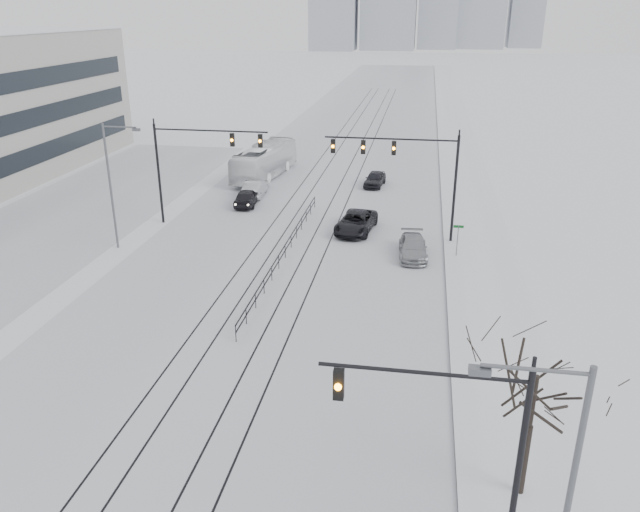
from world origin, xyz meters
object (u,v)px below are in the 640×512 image
(sedan_sb_outer, at_px, (255,188))
(sedan_nb_far, at_px, (375,179))
(bare_tree, at_px, (535,389))
(box_truck, at_px, (265,161))
(traffic_mast_near, at_px, (466,436))
(sedan_nb_front, at_px, (356,222))
(sedan_sb_inner, at_px, (247,197))
(sedan_nb_right, at_px, (413,248))

(sedan_sb_outer, height_order, sedan_nb_far, sedan_sb_outer)
(bare_tree, height_order, box_truck, bare_tree)
(sedan_nb_far, xyz_separation_m, box_truck, (-11.48, 1.70, 0.95))
(traffic_mast_near, relative_size, box_truck, 0.59)
(traffic_mast_near, bearing_deg, sedan_nb_front, 102.15)
(bare_tree, xyz_separation_m, sedan_sb_inner, (-19.21, 32.65, -3.74))
(box_truck, bearing_deg, traffic_mast_near, 118.79)
(traffic_mast_near, distance_m, sedan_nb_right, 26.05)
(sedan_sb_inner, distance_m, sedan_sb_outer, 2.99)
(sedan_sb_inner, distance_m, sedan_nb_right, 17.84)
(sedan_nb_right, xyz_separation_m, box_truck, (-15.65, 19.98, 0.98))
(sedan_sb_inner, bearing_deg, bare_tree, 116.75)
(sedan_nb_far, bearing_deg, sedan_sb_outer, -146.66)
(bare_tree, bearing_deg, box_truck, 115.20)
(traffic_mast_near, xyz_separation_m, sedan_sb_outer, (-16.84, 38.64, -3.78))
(sedan_nb_far, bearing_deg, sedan_sb_inner, -135.15)
(bare_tree, relative_size, box_truck, 0.51)
(traffic_mast_near, distance_m, sedan_sb_outer, 42.32)
(sedan_nb_front, relative_size, sedan_nb_right, 1.17)
(bare_tree, height_order, sedan_nb_far, bare_tree)
(sedan_nb_front, height_order, sedan_nb_far, sedan_nb_front)
(traffic_mast_near, xyz_separation_m, box_truck, (-17.66, 45.65, -2.90))
(bare_tree, bearing_deg, sedan_nb_far, 101.85)
(bare_tree, distance_m, sedan_sb_inner, 38.07)
(bare_tree, relative_size, sedan_sb_inner, 1.40)
(sedan_sb_inner, bearing_deg, sedan_nb_front, 148.69)
(sedan_nb_right, height_order, box_truck, box_truck)
(sedan_nb_right, bearing_deg, traffic_mast_near, -89.52)
(traffic_mast_near, height_order, sedan_nb_far, traffic_mast_near)
(traffic_mast_near, relative_size, sedan_sb_inner, 1.60)
(bare_tree, relative_size, sedan_nb_right, 1.30)
(sedan_nb_far, bearing_deg, sedan_nb_right, -70.27)
(traffic_mast_near, distance_m, sedan_sb_inner, 39.60)
(sedan_sb_outer, bearing_deg, box_truck, -85.72)
(sedan_sb_outer, xyz_separation_m, sedan_nb_front, (10.32, -8.36, -0.01))
(sedan_sb_inner, bearing_deg, box_truck, -88.79)
(sedan_sb_inner, xyz_separation_m, box_truck, (-0.86, 10.00, 0.92))
(sedan_sb_outer, distance_m, sedan_nb_front, 13.28)
(traffic_mast_near, bearing_deg, sedan_nb_far, 98.01)
(traffic_mast_near, height_order, sedan_nb_right, traffic_mast_near)
(box_truck, bearing_deg, sedan_nb_far, 179.20)
(sedan_nb_right, bearing_deg, sedan_sb_inner, 142.00)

